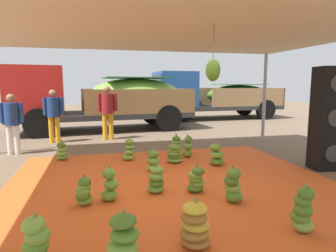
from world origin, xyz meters
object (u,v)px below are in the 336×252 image
at_px(banana_bunch_8, 84,192).
at_px(worker_0, 107,108).
at_px(banana_bunch_4, 195,226).
at_px(speaker_stack, 327,119).
at_px(banana_bunch_1, 174,154).
at_px(banana_bunch_7, 36,244).
at_px(banana_bunch_5, 156,181).
at_px(worker_1, 12,119).
at_px(banana_bunch_3, 110,186).
at_px(cargo_truck_main, 100,98).
at_px(banana_bunch_10, 129,150).
at_px(banana_bunch_13, 124,242).
at_px(banana_bunch_0, 62,152).
at_px(banana_bunch_9, 216,155).
at_px(banana_bunch_2, 233,186).
at_px(banana_bunch_15, 176,146).
at_px(banana_bunch_11, 188,147).
at_px(banana_bunch_12, 154,162).
at_px(banana_bunch_14, 303,211).
at_px(cargo_truck_far, 213,96).
at_px(worker_2, 54,112).
at_px(banana_bunch_6, 196,180).

bearing_deg(banana_bunch_8, worker_0, 84.07).
relative_size(banana_bunch_4, speaker_stack, 0.26).
distance_m(banana_bunch_1, banana_bunch_7, 4.06).
bearing_deg(banana_bunch_5, banana_bunch_4, -87.06).
bearing_deg(worker_1, banana_bunch_3, -58.75).
height_order(banana_bunch_1, speaker_stack, speaker_stack).
bearing_deg(cargo_truck_main, banana_bunch_1, -74.27).
relative_size(banana_bunch_10, speaker_stack, 0.26).
bearing_deg(banana_bunch_13, cargo_truck_main, 90.47).
relative_size(banana_bunch_13, worker_1, 0.36).
bearing_deg(banana_bunch_0, banana_bunch_9, -21.11).
distance_m(banana_bunch_1, banana_bunch_2, 2.36).
relative_size(banana_bunch_4, banana_bunch_15, 1.03).
bearing_deg(banana_bunch_11, banana_bunch_10, 177.85).
relative_size(banana_bunch_12, banana_bunch_14, 0.80).
height_order(banana_bunch_0, banana_bunch_3, banana_bunch_3).
bearing_deg(worker_0, cargo_truck_far, 40.77).
bearing_deg(banana_bunch_3, banana_bunch_4, -61.09).
distance_m(banana_bunch_7, banana_bunch_11, 4.69).
distance_m(banana_bunch_7, worker_2, 6.62).
height_order(banana_bunch_0, banana_bunch_11, banana_bunch_11).
relative_size(banana_bunch_1, banana_bunch_9, 0.92).
height_order(banana_bunch_10, banana_bunch_15, banana_bunch_10).
bearing_deg(banana_bunch_15, banana_bunch_13, -111.49).
distance_m(banana_bunch_2, banana_bunch_5, 1.23).
distance_m(banana_bunch_1, banana_bunch_15, 0.75).
bearing_deg(banana_bunch_9, speaker_stack, -20.17).
height_order(banana_bunch_0, banana_bunch_7, banana_bunch_7).
bearing_deg(cargo_truck_main, banana_bunch_8, -92.81).
bearing_deg(speaker_stack, banana_bunch_8, -170.51).
bearing_deg(banana_bunch_4, worker_0, 95.58).
xyz_separation_m(banana_bunch_4, banana_bunch_10, (-0.28, 3.88, 0.00)).
xyz_separation_m(banana_bunch_15, worker_1, (-3.96, 1.09, 0.66)).
bearing_deg(banana_bunch_7, worker_1, 105.86).
bearing_deg(worker_2, worker_0, 5.21).
distance_m(banana_bunch_9, worker_0, 4.39).
height_order(banana_bunch_6, worker_1, worker_1).
bearing_deg(banana_bunch_4, banana_bunch_14, -0.35).
bearing_deg(banana_bunch_12, cargo_truck_main, 99.00).
distance_m(worker_2, speaker_stack, 7.32).
bearing_deg(banana_bunch_10, banana_bunch_15, 10.56).
bearing_deg(worker_2, banana_bunch_14, -61.27).
bearing_deg(cargo_truck_main, banana_bunch_14, -76.04).
distance_m(banana_bunch_0, speaker_stack, 5.86).
height_order(banana_bunch_7, banana_bunch_13, banana_bunch_13).
distance_m(banana_bunch_2, banana_bunch_13, 2.09).
xyz_separation_m(banana_bunch_1, banana_bunch_11, (0.46, 0.44, 0.04)).
distance_m(banana_bunch_6, banana_bunch_13, 2.15).
bearing_deg(banana_bunch_1, banana_bunch_15, 72.80).
relative_size(banana_bunch_11, speaker_stack, 0.26).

